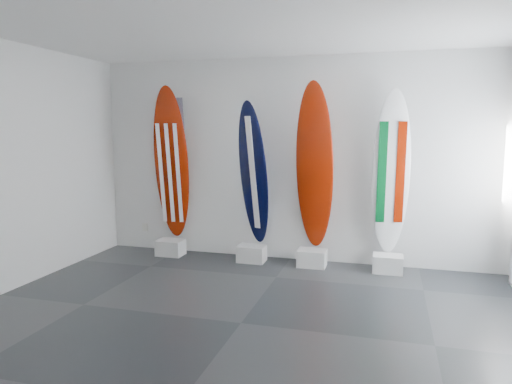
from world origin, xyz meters
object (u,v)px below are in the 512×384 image
(surfboard_swiss, at_px, (315,167))
(surfboard_italy, at_px, (391,173))
(surfboard_navy, at_px, (254,174))
(surfboard_usa, at_px, (171,164))

(surfboard_swiss, relative_size, surfboard_italy, 1.06)
(surfboard_italy, bearing_deg, surfboard_navy, 169.59)
(surfboard_navy, xyz_separation_m, surfboard_swiss, (0.90, 0.00, 0.13))
(surfboard_usa, relative_size, surfboard_navy, 1.11)
(surfboard_usa, distance_m, surfboard_swiss, 2.22)
(surfboard_swiss, bearing_deg, surfboard_usa, -174.53)
(surfboard_usa, relative_size, surfboard_swiss, 1.00)
(surfboard_italy, bearing_deg, surfboard_swiss, 169.59)
(surfboard_usa, height_order, surfboard_swiss, surfboard_swiss)
(surfboard_navy, height_order, surfboard_italy, surfboard_italy)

